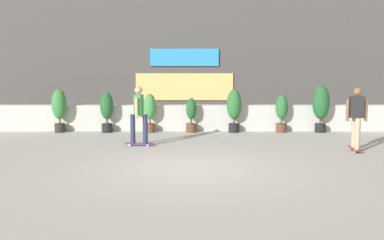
% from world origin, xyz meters
% --- Properties ---
extents(ground_plane, '(48.00, 48.00, 0.00)m').
position_xyz_m(ground_plane, '(0.00, 0.00, 0.00)').
color(ground_plane, '#B2AFA8').
extents(planter_wall, '(18.00, 0.40, 0.90)m').
position_xyz_m(planter_wall, '(0.00, 6.00, 0.45)').
color(planter_wall, beige).
rests_on(planter_wall, ground).
extents(building_backdrop, '(20.00, 2.08, 6.50)m').
position_xyz_m(building_backdrop, '(-0.00, 10.00, 3.25)').
color(building_backdrop, '#4C4947').
rests_on(building_backdrop, ground).
extents(potted_plant_0, '(0.50, 0.50, 1.48)m').
position_xyz_m(potted_plant_0, '(-4.50, 5.55, 0.86)').
color(potted_plant_0, '#2D2823').
rests_on(potted_plant_0, ground).
extents(potted_plant_1, '(0.45, 0.45, 1.37)m').
position_xyz_m(potted_plant_1, '(-2.88, 5.55, 0.78)').
color(potted_plant_1, black).
rests_on(potted_plant_1, ground).
extents(potted_plant_2, '(0.43, 0.43, 1.32)m').
position_xyz_m(potted_plant_2, '(-1.42, 5.55, 0.74)').
color(potted_plant_2, brown).
rests_on(potted_plant_2, ground).
extents(potted_plant_3, '(0.36, 0.36, 1.17)m').
position_xyz_m(potted_plant_3, '(-0.01, 5.55, 0.61)').
color(potted_plant_3, brown).
rests_on(potted_plant_3, ground).
extents(potted_plant_4, '(0.50, 0.50, 1.47)m').
position_xyz_m(potted_plant_4, '(1.44, 5.55, 0.85)').
color(potted_plant_4, black).
rests_on(potted_plant_4, ground).
extents(potted_plant_5, '(0.41, 0.41, 1.29)m').
position_xyz_m(potted_plant_5, '(3.07, 5.55, 0.72)').
color(potted_plant_5, brown).
rests_on(potted_plant_5, ground).
extents(potted_plant_6, '(0.57, 0.57, 1.61)m').
position_xyz_m(potted_plant_6, '(4.40, 5.55, 0.95)').
color(potted_plant_6, black).
rests_on(potted_plant_6, ground).
extents(skater_by_wall_right, '(0.56, 0.82, 1.70)m').
position_xyz_m(skater_by_wall_right, '(4.37, 2.05, 0.94)').
color(skater_by_wall_right, maroon).
rests_on(skater_by_wall_right, ground).
extents(skater_mid_plaza, '(0.82, 0.56, 1.70)m').
position_xyz_m(skater_mid_plaza, '(-1.48, 2.86, 0.94)').
color(skater_mid_plaza, '#72338C').
rests_on(skater_mid_plaza, ground).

